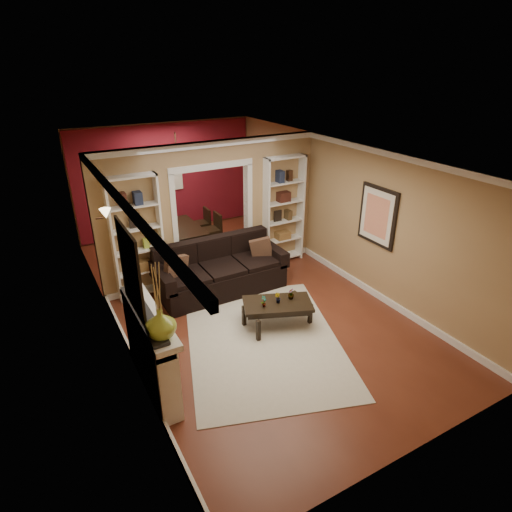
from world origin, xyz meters
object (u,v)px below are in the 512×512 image
sofa (221,268)px  bookshelf_left (137,238)px  bookshelf_right (283,211)px  fireplace (152,350)px  dining_table (183,237)px  coffee_table (277,313)px

sofa → bookshelf_left: size_ratio=1.07×
sofa → bookshelf_left: bearing=156.8°
bookshelf_left → sofa: bearing=-23.2°
bookshelf_right → fireplace: bookshelf_right is taller
bookshelf_right → dining_table: size_ratio=1.57×
bookshelf_left → fireplace: 2.65m
bookshelf_right → fireplace: 4.47m
sofa → coffee_table: (0.33, -1.51, -0.27)m
fireplace → coffee_table: bearing=11.1°
coffee_table → fireplace: (-2.22, -0.44, 0.37)m
bookshelf_left → dining_table: 2.44m
bookshelf_left → coffee_table: bearing=-51.2°
bookshelf_right → dining_table: (-1.65, 1.74, -0.89)m
sofa → fireplace: 2.72m
fireplace → dining_table: bearing=65.0°
coffee_table → bookshelf_left: (-1.68, 2.09, 0.94)m
bookshelf_left → dining_table: size_ratio=1.57×
sofa → coffee_table: 1.57m
bookshelf_right → sofa: bearing=-161.6°
coffee_table → fireplace: bearing=-146.7°
sofa → coffee_table: sofa is taller
bookshelf_left → fireplace: size_ratio=1.35×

